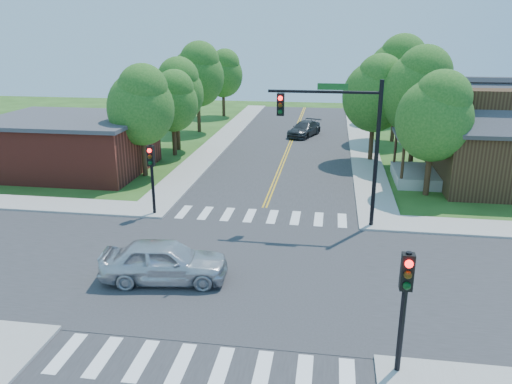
% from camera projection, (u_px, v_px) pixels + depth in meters
% --- Properties ---
extents(ground, '(100.00, 100.00, 0.00)m').
position_uv_depth(ground, '(240.00, 271.00, 20.31)').
color(ground, '#284A17').
rests_on(ground, ground).
extents(road_ns, '(10.00, 90.00, 0.04)m').
position_uv_depth(road_ns, '(240.00, 270.00, 20.30)').
color(road_ns, '#2D2D30').
rests_on(road_ns, ground).
extents(road_ew, '(90.00, 10.00, 0.04)m').
position_uv_depth(road_ew, '(240.00, 270.00, 20.30)').
color(road_ew, '#2D2D30').
rests_on(road_ew, ground).
extents(intersection_patch, '(10.20, 10.20, 0.06)m').
position_uv_depth(intersection_patch, '(240.00, 271.00, 20.31)').
color(intersection_patch, '#2D2D30').
rests_on(intersection_patch, ground).
extents(sidewalk_nw, '(40.00, 40.00, 0.14)m').
position_uv_depth(sidewalk_nw, '(71.00, 159.00, 37.42)').
color(sidewalk_nw, '#9E9B93').
rests_on(sidewalk_nw, ground).
extents(crosswalk_north, '(8.85, 2.00, 0.01)m').
position_uv_depth(crosswalk_north, '(261.00, 216.00, 26.12)').
color(crosswalk_north, white).
rests_on(crosswalk_north, ground).
extents(crosswalk_south, '(8.85, 2.00, 0.01)m').
position_uv_depth(crosswalk_south, '(201.00, 366.00, 14.47)').
color(crosswalk_south, white).
rests_on(crosswalk_south, ground).
extents(centerline, '(0.30, 90.00, 0.01)m').
position_uv_depth(centerline, '(240.00, 270.00, 20.29)').
color(centerline, gold).
rests_on(centerline, ground).
extents(signal_mast_ne, '(5.30, 0.42, 7.20)m').
position_uv_depth(signal_mast_ne, '(342.00, 130.00, 23.49)').
color(signal_mast_ne, black).
rests_on(signal_mast_ne, ground).
extents(signal_pole_se, '(0.34, 0.42, 3.80)m').
position_uv_depth(signal_pole_se, '(405.00, 291.00, 13.39)').
color(signal_pole_se, black).
rests_on(signal_pole_se, ground).
extents(signal_pole_nw, '(0.34, 0.42, 3.80)m').
position_uv_depth(signal_pole_nw, '(151.00, 167.00, 25.52)').
color(signal_pole_nw, black).
rests_on(signal_pole_nw, ground).
extents(building_nw, '(10.40, 8.40, 3.73)m').
position_uv_depth(building_nw, '(71.00, 144.00, 34.16)').
color(building_nw, maroon).
rests_on(building_nw, ground).
extents(tree_e_a, '(4.30, 4.09, 7.32)m').
position_uv_depth(tree_e_a, '(436.00, 114.00, 28.09)').
color(tree_e_a, '#382314').
rests_on(tree_e_a, ground).
extents(tree_e_b, '(4.98, 4.73, 8.46)m').
position_uv_depth(tree_e_b, '(419.00, 88.00, 33.79)').
color(tree_e_b, '#382314').
rests_on(tree_e_b, ground).
extents(tree_e_c, '(5.35, 5.08, 9.09)m').
position_uv_depth(tree_e_c, '(399.00, 72.00, 41.84)').
color(tree_e_c, '#382314').
rests_on(tree_e_c, ground).
extents(tree_e_d, '(4.68, 4.44, 7.95)m').
position_uv_depth(tree_e_d, '(391.00, 72.00, 50.46)').
color(tree_e_d, '#382314').
rests_on(tree_e_d, ground).
extents(tree_w_a, '(4.34, 4.12, 7.38)m').
position_uv_depth(tree_w_a, '(141.00, 103.00, 32.01)').
color(tree_w_a, '#382314').
rests_on(tree_w_a, ground).
extents(tree_w_b, '(4.36, 4.14, 7.41)m').
position_uv_depth(tree_w_b, '(177.00, 90.00, 39.19)').
color(tree_w_b, '#382314').
rests_on(tree_w_b, ground).
extents(tree_w_c, '(4.95, 4.71, 8.42)m').
position_uv_depth(tree_w_c, '(198.00, 73.00, 46.16)').
color(tree_w_c, '#382314').
rests_on(tree_w_c, ground).
extents(tree_w_d, '(4.36, 4.14, 7.41)m').
position_uv_depth(tree_w_d, '(224.00, 72.00, 55.00)').
color(tree_w_d, '#382314').
rests_on(tree_w_d, ground).
extents(tree_house, '(4.59, 4.36, 7.80)m').
position_uv_depth(tree_house, '(376.00, 92.00, 35.60)').
color(tree_house, '#382314').
rests_on(tree_house, ground).
extents(tree_bldg, '(3.88, 3.68, 6.59)m').
position_uv_depth(tree_bldg, '(173.00, 100.00, 37.62)').
color(tree_bldg, '#382314').
rests_on(tree_bldg, ground).
extents(car_silver, '(3.23, 5.38, 1.66)m').
position_uv_depth(car_silver, '(164.00, 262.00, 19.21)').
color(car_silver, silver).
rests_on(car_silver, ground).
extents(car_dgrey, '(4.77, 5.77, 1.33)m').
position_uv_depth(car_dgrey, '(304.00, 129.00, 45.58)').
color(car_dgrey, '#313437').
rests_on(car_dgrey, ground).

